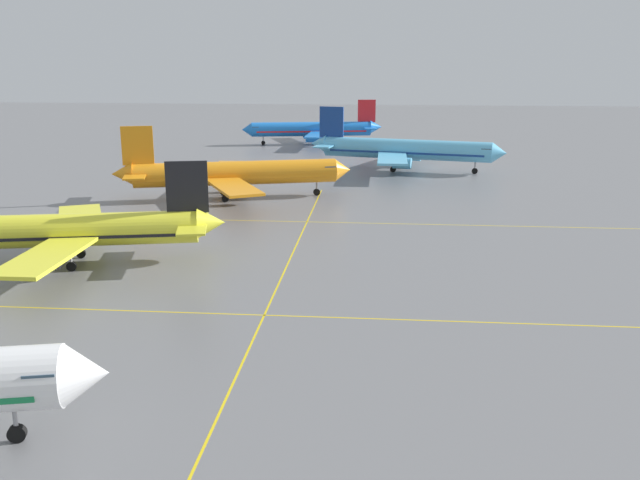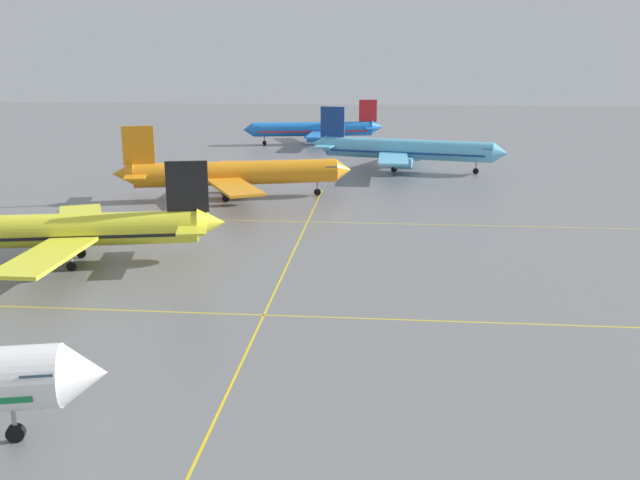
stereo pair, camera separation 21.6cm
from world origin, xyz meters
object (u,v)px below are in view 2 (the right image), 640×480
at_px(airliner_second_row, 61,231).
at_px(airliner_far_right_stand, 315,129).
at_px(airliner_far_left_stand, 405,150).
at_px(airliner_third_row, 234,174).

distance_m(airliner_second_row, airliner_far_right_stand, 111.10).
bearing_deg(airliner_second_row, airliner_far_left_stand, 60.03).
distance_m(airliner_second_row, airliner_third_row, 40.34).
relative_size(airliner_second_row, airliner_far_left_stand, 0.93).
xyz_separation_m(airliner_third_row, airliner_far_left_stand, (28.64, 31.03, 0.12)).
distance_m(airliner_second_row, airliner_far_left_stand, 80.44).
xyz_separation_m(airliner_far_left_stand, airliner_far_right_stand, (-22.41, 39.98, -0.38)).
relative_size(airliner_second_row, airliner_far_right_stand, 1.02).
bearing_deg(airliner_far_right_stand, airliner_second_row, -99.21).
height_order(airliner_far_left_stand, airliner_far_right_stand, airliner_far_left_stand).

